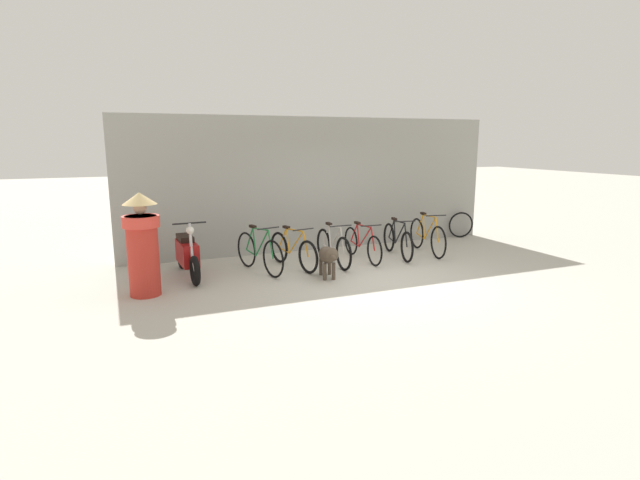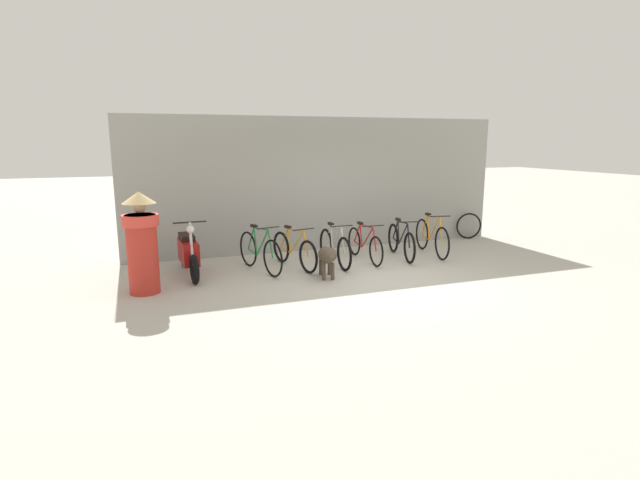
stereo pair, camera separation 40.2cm
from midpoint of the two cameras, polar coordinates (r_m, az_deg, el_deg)
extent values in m
plane|color=#B7B2A5|center=(9.08, 8.14, -4.57)|extent=(60.00, 60.00, 0.00)
cube|color=gray|center=(11.42, 1.32, 6.41)|extent=(8.82, 0.20, 2.98)
torus|color=black|center=(9.13, -4.17, -2.12)|extent=(0.21, 0.69, 0.70)
torus|color=black|center=(9.98, -7.07, -1.02)|extent=(0.21, 0.69, 0.70)
cylinder|color=#1E7238|center=(9.41, -5.38, -0.32)|extent=(0.15, 0.48, 0.58)
cylinder|color=#1E7238|center=(9.66, -6.21, -0.14)|extent=(0.06, 0.13, 0.53)
cylinder|color=#1E7238|center=(9.40, -5.56, 1.29)|extent=(0.17, 0.56, 0.06)
cylinder|color=#1E7238|center=(9.82, -6.56, -1.36)|extent=(0.12, 0.37, 0.08)
cylinder|color=#1E7238|center=(9.81, -6.73, 0.18)|extent=(0.10, 0.29, 0.49)
cylinder|color=#1E7238|center=(9.14, -4.43, -0.48)|extent=(0.07, 0.18, 0.51)
cube|color=black|center=(9.65, -6.38, 1.61)|extent=(0.11, 0.19, 0.05)
cylinder|color=black|center=(9.15, -4.69, 1.39)|extent=(0.45, 0.14, 0.02)
torus|color=black|center=(9.36, -0.13, -1.95)|extent=(0.19, 0.63, 0.64)
torus|color=black|center=(10.25, -3.34, -0.80)|extent=(0.19, 0.63, 0.64)
cylinder|color=orange|center=(9.66, -1.45, -0.28)|extent=(0.14, 0.52, 0.53)
cylinder|color=orange|center=(9.92, -2.37, -0.07)|extent=(0.06, 0.14, 0.48)
cylinder|color=orange|center=(9.66, -1.62, 1.16)|extent=(0.16, 0.60, 0.06)
cylinder|color=orange|center=(10.08, -2.78, -1.13)|extent=(0.11, 0.40, 0.08)
cylinder|color=orange|center=(10.08, -2.94, 0.25)|extent=(0.10, 0.31, 0.45)
cylinder|color=orange|center=(9.38, -0.39, -0.48)|extent=(0.07, 0.19, 0.47)
cube|color=black|center=(9.91, -2.54, 1.50)|extent=(0.11, 0.19, 0.05)
cylinder|color=black|center=(9.39, -0.65, 1.22)|extent=(0.45, 0.12, 0.02)
torus|color=black|center=(9.56, 3.99, -1.61)|extent=(0.05, 0.66, 0.66)
torus|color=black|center=(10.43, 1.80, -0.51)|extent=(0.05, 0.66, 0.66)
cylinder|color=beige|center=(9.85, 3.11, 0.06)|extent=(0.03, 0.48, 0.55)
cylinder|color=beige|center=(10.10, 2.48, 0.26)|extent=(0.03, 0.12, 0.50)
cylinder|color=beige|center=(9.85, 3.01, 1.53)|extent=(0.03, 0.56, 0.06)
cylinder|color=beige|center=(10.27, 2.18, -0.83)|extent=(0.03, 0.37, 0.08)
cylinder|color=beige|center=(10.26, 2.08, 0.58)|extent=(0.03, 0.29, 0.46)
cylinder|color=beige|center=(9.58, 3.83, -0.12)|extent=(0.03, 0.17, 0.49)
cube|color=black|center=(10.10, 2.38, 1.86)|extent=(0.07, 0.18, 0.05)
cylinder|color=black|center=(9.59, 3.68, 1.60)|extent=(0.46, 0.03, 0.02)
torus|color=black|center=(9.95, 7.58, -1.31)|extent=(0.05, 0.62, 0.62)
torus|color=black|center=(10.91, 4.99, -0.14)|extent=(0.05, 0.62, 0.62)
cylinder|color=red|center=(10.28, 6.55, 0.26)|extent=(0.04, 0.54, 0.51)
cylinder|color=red|center=(10.56, 5.80, 0.49)|extent=(0.03, 0.14, 0.47)
cylinder|color=red|center=(10.29, 6.44, 1.58)|extent=(0.04, 0.63, 0.06)
cylinder|color=red|center=(10.74, 5.44, -0.46)|extent=(0.04, 0.41, 0.07)
cylinder|color=red|center=(10.74, 5.34, 0.80)|extent=(0.03, 0.32, 0.43)
cylinder|color=red|center=(9.98, 7.40, 0.04)|extent=(0.03, 0.19, 0.46)
cube|color=black|center=(10.56, 5.71, 1.93)|extent=(0.07, 0.18, 0.05)
cylinder|color=black|center=(10.00, 7.23, 1.60)|extent=(0.46, 0.03, 0.02)
torus|color=black|center=(10.31, 11.29, -0.90)|extent=(0.17, 0.64, 0.65)
torus|color=black|center=(11.30, 9.37, 0.23)|extent=(0.17, 0.64, 0.65)
cylinder|color=black|center=(10.66, 10.55, 0.67)|extent=(0.13, 0.53, 0.54)
cylinder|color=black|center=(10.94, 9.99, 0.88)|extent=(0.05, 0.14, 0.49)
cylinder|color=black|center=(10.66, 10.50, 2.00)|extent=(0.14, 0.61, 0.06)
cylinder|color=black|center=(11.12, 9.70, -0.09)|extent=(0.10, 0.40, 0.08)
cylinder|color=black|center=(11.13, 9.65, 1.19)|extent=(0.09, 0.32, 0.45)
cylinder|color=black|center=(10.34, 11.19, 0.46)|extent=(0.06, 0.19, 0.48)
cube|color=black|center=(10.95, 9.95, 2.33)|extent=(0.10, 0.19, 0.05)
cylinder|color=black|center=(10.37, 11.09, 2.03)|extent=(0.46, 0.11, 0.02)
torus|color=black|center=(10.76, 14.82, -0.40)|extent=(0.16, 0.70, 0.70)
torus|color=black|center=(11.74, 12.54, 0.67)|extent=(0.16, 0.70, 0.70)
cylinder|color=orange|center=(11.09, 13.95, 1.19)|extent=(0.12, 0.54, 0.58)
cylinder|color=orange|center=(11.38, 13.29, 1.38)|extent=(0.05, 0.14, 0.53)
cylinder|color=orange|center=(11.10, 13.89, 2.59)|extent=(0.14, 0.63, 0.06)
cylinder|color=orange|center=(11.56, 12.93, 0.35)|extent=(0.10, 0.41, 0.08)
cylinder|color=orange|center=(11.56, 12.88, 1.69)|extent=(0.08, 0.33, 0.49)
cylinder|color=orange|center=(10.78, 14.70, 1.01)|extent=(0.06, 0.19, 0.52)
cube|color=black|center=(11.39, 13.24, 2.89)|extent=(0.10, 0.19, 0.05)
cylinder|color=black|center=(10.81, 14.60, 2.63)|extent=(0.46, 0.10, 0.02)
torus|color=black|center=(8.90, -12.90, -3.31)|extent=(0.13, 0.53, 0.53)
torus|color=black|center=(10.14, -14.18, -1.58)|extent=(0.13, 0.53, 0.53)
cube|color=maroon|center=(9.48, -13.63, -1.31)|extent=(0.32, 0.89, 0.41)
cube|color=black|center=(9.58, -13.86, 0.37)|extent=(0.26, 0.57, 0.10)
cylinder|color=silver|center=(9.03, -13.30, 0.04)|extent=(0.06, 0.15, 0.61)
cylinder|color=silver|center=(8.97, -13.03, -2.59)|extent=(0.05, 0.22, 0.21)
cylinder|color=black|center=(9.02, -13.44, 1.98)|extent=(0.58, 0.05, 0.03)
sphere|color=silver|center=(9.01, -13.37, 1.20)|extent=(0.15, 0.15, 0.14)
ellipsoid|color=#4C3F33|center=(9.07, 2.03, -1.71)|extent=(0.41, 0.62, 0.30)
cylinder|color=#4C3F33|center=(8.98, 2.74, -3.61)|extent=(0.08, 0.08, 0.31)
cylinder|color=#4C3F33|center=(8.95, 1.71, -3.65)|extent=(0.08, 0.08, 0.31)
cylinder|color=#4C3F33|center=(9.31, 2.32, -3.06)|extent=(0.08, 0.08, 0.31)
cylinder|color=#4C3F33|center=(9.28, 1.33, -3.10)|extent=(0.08, 0.08, 0.31)
sphere|color=#4C3F33|center=(8.71, 2.46, -1.71)|extent=(0.30, 0.30, 0.25)
ellipsoid|color=#4C3F33|center=(8.61, 2.60, -2.00)|extent=(0.13, 0.16, 0.10)
cylinder|color=#4C3F33|center=(9.44, 1.60, -1.37)|extent=(0.10, 0.26, 0.16)
cylinder|color=#B72D23|center=(8.53, -18.35, -1.56)|extent=(0.66, 0.66, 1.30)
cylinder|color=#D63C32|center=(8.43, -18.59, 2.16)|extent=(0.78, 0.78, 0.18)
sphere|color=tan|center=(8.40, -18.68, 3.60)|extent=(0.28, 0.28, 0.21)
cone|color=tan|center=(8.38, -18.74, 4.62)|extent=(0.72, 0.72, 0.19)
torus|color=black|center=(13.29, 17.47, 1.55)|extent=(0.65, 0.19, 0.66)
camera|label=1|loc=(0.20, -88.76, 0.25)|focal=28.00mm
camera|label=2|loc=(0.20, 91.24, -0.25)|focal=28.00mm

